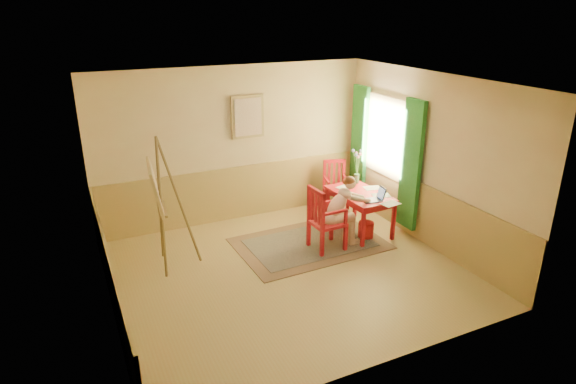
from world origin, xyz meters
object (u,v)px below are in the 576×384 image
chair_left (324,219)px  easel (159,192)px  chair_back (335,186)px  figure (341,209)px  laptop (375,198)px  table (360,198)px

chair_left → easel: size_ratio=0.53×
chair_back → figure: 1.54m
chair_left → easel: 2.60m
figure → laptop: 0.62m
table → figure: bearing=-149.5°
laptop → easel: bearing=169.7°
easel → table: bearing=-3.6°
table → chair_left: (-0.89, -0.35, -0.09)m
table → chair_back: size_ratio=1.26×
chair_left → laptop: (0.92, -0.05, 0.23)m
chair_back → table: bearing=-96.7°
chair_back → easel: 3.63m
chair_back → laptop: (-0.10, -1.41, 0.28)m
table → chair_back: bearing=83.3°
chair_left → figure: 0.33m
table → laptop: (0.02, -0.40, 0.13)m
chair_back → laptop: size_ratio=2.52×
chair_back → easel: (-3.47, -0.80, 0.72)m
laptop → easel: size_ratio=0.19×
chair_back → figure: figure is taller
laptop → chair_back: bearing=86.1°
chair_left → figure: figure is taller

